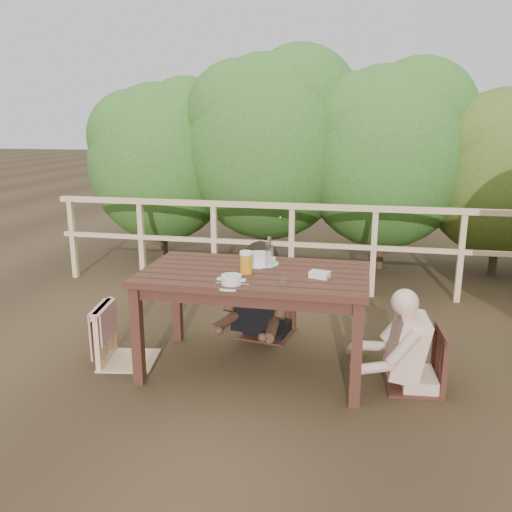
% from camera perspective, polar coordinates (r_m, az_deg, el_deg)
% --- Properties ---
extents(ground, '(60.00, 60.00, 0.00)m').
position_cam_1_polar(ground, '(4.25, -0.14, -12.00)').
color(ground, '#483520').
rests_on(ground, ground).
extents(table, '(1.69, 0.95, 0.78)m').
position_cam_1_polar(table, '(4.09, -0.14, -7.09)').
color(table, '#3D1F17').
rests_on(table, ground).
extents(chair_left, '(0.51, 0.51, 0.89)m').
position_cam_1_polar(chair_left, '(4.32, -13.81, -5.61)').
color(chair_left, '#E4B988').
rests_on(chair_left, ground).
extents(chair_far, '(0.52, 0.52, 0.90)m').
position_cam_1_polar(chair_far, '(4.72, 1.22, -3.40)').
color(chair_far, '#3D1F17').
rests_on(chair_far, ground).
extents(chair_right, '(0.44, 0.44, 0.83)m').
position_cam_1_polar(chair_right, '(4.00, 16.97, -7.95)').
color(chair_right, '#3D1F17').
rests_on(chair_right, ground).
extents(woman, '(0.66, 0.76, 1.36)m').
position_cam_1_polar(woman, '(4.68, 1.28, -0.59)').
color(woman, black).
rests_on(woman, ground).
extents(diner_right, '(0.64, 0.53, 1.21)m').
position_cam_1_polar(diner_right, '(3.93, 17.61, -5.35)').
color(diner_right, beige).
rests_on(diner_right, ground).
extents(railing, '(5.60, 0.10, 1.01)m').
position_cam_1_polar(railing, '(5.95, 3.85, 0.86)').
color(railing, '#E4B988').
rests_on(railing, ground).
extents(hedge_row, '(6.60, 1.60, 3.80)m').
position_cam_1_polar(hedge_row, '(6.94, 8.87, 14.28)').
color(hedge_row, '#325F21').
rests_on(hedge_row, ground).
extents(soup_near, '(0.24, 0.24, 0.08)m').
position_cam_1_polar(soup_near, '(3.64, -2.66, -2.67)').
color(soup_near, silver).
rests_on(soup_near, table).
extents(soup_far, '(0.30, 0.30, 0.10)m').
position_cam_1_polar(soup_far, '(4.17, 0.40, -0.33)').
color(soup_far, silver).
rests_on(soup_far, table).
extents(beer_glass, '(0.09, 0.09, 0.18)m').
position_cam_1_polar(beer_glass, '(3.88, -1.07, -0.80)').
color(beer_glass, orange).
rests_on(beer_glass, table).
extents(bottle, '(0.06, 0.06, 0.26)m').
position_cam_1_polar(bottle, '(4.00, 1.44, 0.25)').
color(bottle, white).
rests_on(bottle, table).
extents(tumbler, '(0.06, 0.06, 0.07)m').
position_cam_1_polar(tumbler, '(3.63, 2.87, -2.87)').
color(tumbler, silver).
rests_on(tumbler, table).
extents(butter_tub, '(0.16, 0.14, 0.06)m').
position_cam_1_polar(butter_tub, '(3.82, 6.88, -2.12)').
color(butter_tub, white).
rests_on(butter_tub, table).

